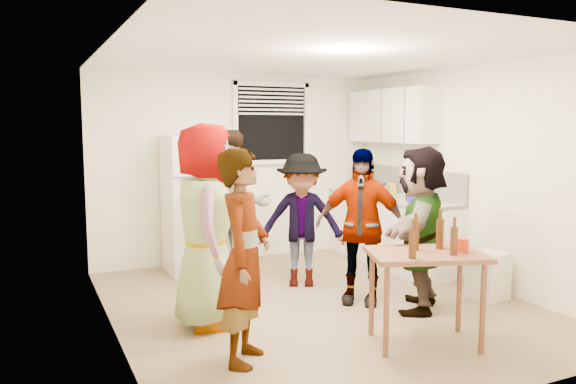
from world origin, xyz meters
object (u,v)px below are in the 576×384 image
beer_bottle_counter (407,201)px  guest_back_left (235,284)px  kettle (384,195)px  beer_bottle_table (440,247)px  blue_cup (411,203)px  guest_black (359,302)px  guest_grey (207,325)px  guest_stripe (245,361)px  trash_bin (488,275)px  refrigerator (195,204)px  guest_back_right (301,285)px  red_cup (463,253)px  guest_orange (418,309)px  wine_bottle (354,188)px  serving_table (424,344)px

beer_bottle_counter → guest_back_left: size_ratio=0.13×
kettle → beer_bottle_table: bearing=-128.9°
kettle → blue_cup: bearing=-114.5°
guest_back_left → guest_black: 1.50m
guest_grey → guest_stripe: 0.90m
blue_cup → trash_bin: 1.26m
beer_bottle_table → refrigerator: bearing=112.7°
kettle → blue_cup: (-0.14, -0.75, 0.00)m
refrigerator → blue_cup: size_ratio=13.77×
guest_grey → guest_stripe: size_ratio=1.12×
guest_grey → guest_back_right: (1.36, 0.78, 0.00)m
red_cup → guest_orange: (0.28, 0.89, -0.79)m
trash_bin → blue_cup: bearing=101.7°
beer_bottle_counter → guest_stripe: 3.35m
red_cup → guest_grey: size_ratio=0.06×
kettle → guest_stripe: kettle is taller
beer_bottle_counter → red_cup: bearing=-116.2°
beer_bottle_counter → guest_back_left: bearing=169.6°
refrigerator → guest_back_right: size_ratio=1.12×
beer_bottle_counter → guest_orange: size_ratio=0.14×
refrigerator → guest_back_left: 1.20m
refrigerator → guest_grey: 2.18m
red_cup → guest_black: red_cup is taller
guest_back_left → guest_back_right: guest_back_left is taller
wine_bottle → trash_bin: bearing=-90.4°
guest_back_left → guest_back_right: size_ratio=1.17×
kettle → trash_bin: 1.92m
beer_bottle_table → guest_back_right: 2.09m
beer_bottle_counter → guest_black: 1.67m
wine_bottle → guest_back_right: 2.32m
beer_bottle_counter → guest_grey: (-2.80, -0.75, -0.90)m
beer_bottle_counter → trash_bin: (0.13, -1.23, -0.65)m
trash_bin → beer_bottle_table: beer_bottle_table is taller
wine_bottle → guest_black: 2.76m
kettle → guest_black: bearing=-146.5°
refrigerator → guest_back_right: refrigerator is taller
beer_bottle_counter → guest_back_left: beer_bottle_counter is taller
beer_bottle_counter → guest_orange: 1.69m
refrigerator → beer_bottle_table: 3.32m
blue_cup → trash_bin: (0.22, -1.06, -0.65)m
red_cup → beer_bottle_table: bearing=97.5°
wine_bottle → guest_stripe: wine_bottle is taller
kettle → wine_bottle: bearing=69.5°
beer_bottle_table → guest_stripe: beer_bottle_table is taller
guest_orange → guest_grey: bearing=-58.3°
red_cup → guest_black: size_ratio=0.07×
guest_grey → guest_stripe: guest_grey is taller
kettle → guest_back_left: kettle is taller
serving_table → red_cup: red_cup is taller
serving_table → guest_black: serving_table is taller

